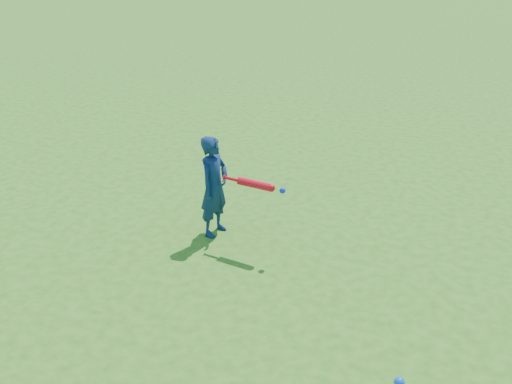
% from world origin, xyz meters
% --- Properties ---
extents(ground, '(80.00, 80.00, 0.00)m').
position_xyz_m(ground, '(0.00, 0.00, 0.00)').
color(ground, '#2A6317').
rests_on(ground, ground).
extents(child, '(0.34, 0.44, 1.10)m').
position_xyz_m(child, '(-0.42, 0.35, 0.55)').
color(child, '#10254D').
rests_on(child, ground).
extents(ground_ball_blue, '(0.08, 0.08, 0.08)m').
position_xyz_m(ground_ball_blue, '(1.72, -1.35, 0.04)').
color(ground_ball_blue, blue).
rests_on(ground_ball_blue, ground).
extents(bat_swing, '(0.69, 0.17, 0.08)m').
position_xyz_m(bat_swing, '(0.11, 0.21, 0.70)').
color(bat_swing, red).
rests_on(bat_swing, ground).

